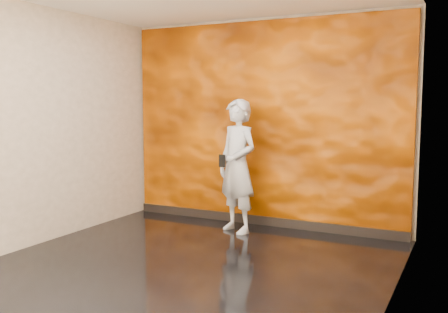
# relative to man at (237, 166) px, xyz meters

# --- Properties ---
(room) EXTENTS (4.02, 4.02, 2.81)m
(room) POSITION_rel_man_xyz_m (0.13, -1.44, 0.54)
(room) COLOR black
(room) RESTS_ON ground
(feature_wall) EXTENTS (3.90, 0.06, 2.75)m
(feature_wall) POSITION_rel_man_xyz_m (0.13, 0.52, 0.52)
(feature_wall) COLOR #E86800
(feature_wall) RESTS_ON ground
(baseboard) EXTENTS (3.90, 0.04, 0.12)m
(baseboard) POSITION_rel_man_xyz_m (0.13, 0.48, -0.80)
(baseboard) COLOR black
(baseboard) RESTS_ON ground
(man) EXTENTS (0.74, 0.63, 1.72)m
(man) POSITION_rel_man_xyz_m (0.00, 0.00, 0.00)
(man) COLOR #9EA2AC
(man) RESTS_ON ground
(phone) EXTENTS (0.09, 0.02, 0.16)m
(phone) POSITION_rel_man_xyz_m (-0.09, -0.25, 0.09)
(phone) COLOR black
(phone) RESTS_ON man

